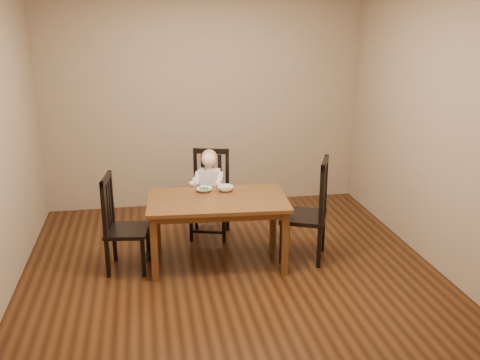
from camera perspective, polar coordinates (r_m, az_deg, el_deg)
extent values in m
cube|color=#45240E|center=(5.31, -1.01, -9.60)|extent=(4.00, 4.00, 0.01)
cube|color=#9A8162|center=(6.79, -3.87, 8.40)|extent=(4.00, 0.01, 2.70)
cube|color=#9A8162|center=(2.97, 5.20, -3.61)|extent=(4.00, 0.01, 2.70)
cube|color=#9A8162|center=(5.53, 19.91, 5.31)|extent=(0.01, 4.00, 2.70)
cube|color=#492911|center=(5.23, -2.41, -2.15)|extent=(1.41, 0.91, 0.04)
cube|color=#492911|center=(5.25, -2.40, -2.71)|extent=(1.29, 0.79, 0.07)
cube|color=#492911|center=(5.04, -9.12, -7.32)|extent=(0.07, 0.07, 0.64)
cube|color=#492911|center=(5.12, 4.84, -6.75)|extent=(0.07, 0.07, 0.64)
cube|color=#492911|center=(5.67, -8.83, -4.43)|extent=(0.07, 0.07, 0.64)
cube|color=#492911|center=(5.74, 3.54, -3.97)|extent=(0.07, 0.07, 0.64)
cube|color=black|center=(5.95, -3.26, -2.29)|extent=(0.51, 0.50, 0.04)
cube|color=black|center=(6.16, -1.33, -3.68)|extent=(0.05, 0.05, 0.39)
cube|color=black|center=(6.21, -4.65, -3.56)|extent=(0.05, 0.05, 0.39)
cube|color=black|center=(5.84, -1.72, -4.89)|extent=(0.05, 0.05, 0.39)
cube|color=black|center=(5.89, -5.22, -4.75)|extent=(0.05, 0.05, 0.39)
cube|color=black|center=(5.99, -1.36, 0.81)|extent=(0.05, 0.05, 0.54)
cube|color=black|center=(6.04, -4.76, 0.90)|extent=(0.05, 0.05, 0.54)
cube|color=black|center=(5.95, -3.11, 3.09)|extent=(0.39, 0.14, 0.06)
cube|color=black|center=(6.01, -2.17, 0.57)|extent=(0.05, 0.03, 0.47)
cube|color=black|center=(6.02, -3.07, 0.60)|extent=(0.05, 0.03, 0.47)
cube|color=black|center=(6.04, -3.96, 0.62)|extent=(0.05, 0.03, 0.47)
cube|color=black|center=(5.29, -11.94, -5.30)|extent=(0.45, 0.46, 0.04)
cube|color=black|center=(5.57, -13.22, -6.58)|extent=(0.04, 0.04, 0.38)
cube|color=black|center=(5.25, -13.93, -8.14)|extent=(0.04, 0.04, 0.38)
cube|color=black|center=(5.51, -9.77, -6.61)|extent=(0.04, 0.04, 0.38)
cube|color=black|center=(5.19, -10.27, -8.20)|extent=(0.04, 0.04, 0.38)
cube|color=black|center=(5.39, -13.58, -1.76)|extent=(0.04, 0.04, 0.53)
cube|color=black|center=(5.06, -14.34, -3.08)|extent=(0.04, 0.04, 0.53)
cube|color=black|center=(5.15, -14.14, 0.09)|extent=(0.09, 0.39, 0.06)
cube|color=black|center=(5.32, -13.73, -2.35)|extent=(0.02, 0.04, 0.46)
cube|color=black|center=(5.23, -13.92, -2.69)|extent=(0.02, 0.04, 0.46)
cube|color=black|center=(5.15, -14.13, -3.05)|extent=(0.02, 0.04, 0.46)
cube|color=black|center=(5.44, 6.81, -3.92)|extent=(0.58, 0.59, 0.04)
cube|color=black|center=(5.34, 8.44, -7.13)|extent=(0.05, 0.05, 0.42)
cube|color=black|center=(5.69, 8.83, -5.53)|extent=(0.05, 0.05, 0.42)
cube|color=black|center=(5.38, 4.48, -6.80)|extent=(0.05, 0.05, 0.42)
cube|color=black|center=(5.73, 5.12, -5.23)|extent=(0.05, 0.05, 0.42)
cube|color=black|center=(5.14, 8.71, -1.59)|extent=(0.05, 0.05, 0.59)
cube|color=black|center=(5.51, 9.09, -0.29)|extent=(0.05, 0.05, 0.59)
cube|color=black|center=(5.24, 9.04, 1.81)|extent=(0.21, 0.41, 0.06)
cube|color=black|center=(5.23, 8.79, -1.58)|extent=(0.04, 0.05, 0.50)
cube|color=black|center=(5.33, 8.89, -1.23)|extent=(0.04, 0.05, 0.50)
cube|color=black|center=(5.43, 8.99, -0.89)|extent=(0.04, 0.05, 0.50)
imported|color=silver|center=(5.43, -3.83, -1.04)|extent=(0.18, 0.18, 0.04)
imported|color=silver|center=(5.43, -1.56, -0.91)|extent=(0.17, 0.17, 0.05)
cube|color=silver|center=(5.40, -4.25, -0.81)|extent=(0.05, 0.13, 0.05)
cube|color=silver|center=(5.40, -4.25, -0.97)|extent=(0.04, 0.04, 0.01)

